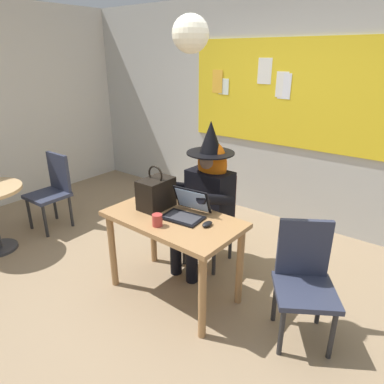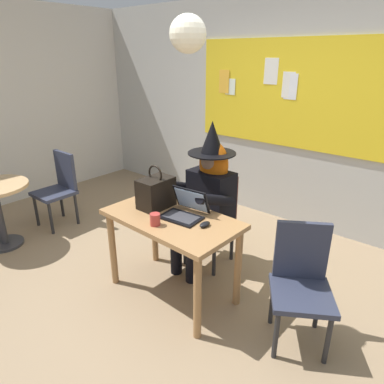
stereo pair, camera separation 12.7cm
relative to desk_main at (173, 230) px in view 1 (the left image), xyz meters
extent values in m
plane|color=#937A5B|center=(-0.02, -0.04, -0.63)|extent=(24.00, 24.00, 0.00)
cube|color=#B2B2AD|center=(-0.02, 2.06, 0.69)|extent=(6.33, 0.10, 2.63)
cube|color=yellow|center=(-0.02, 1.99, 0.92)|extent=(2.40, 0.02, 1.20)
cube|color=gold|center=(-0.93, 1.98, 1.02)|extent=(0.17, 0.01, 0.29)
cube|color=white|center=(-0.26, 1.98, 1.16)|extent=(0.17, 0.01, 0.29)
cube|color=white|center=(-0.03, 1.98, 1.02)|extent=(0.15, 0.01, 0.28)
cube|color=white|center=(-0.82, 1.98, 0.96)|extent=(0.15, 0.01, 0.20)
cube|color=white|center=(0.00, 1.98, 1.01)|extent=(0.16, 0.01, 0.28)
sphere|color=#F2EACC|center=(0.19, 0.00, 1.47)|extent=(0.24, 0.24, 0.24)
cube|color=#A37547|center=(0.00, 0.00, 0.10)|extent=(1.14, 0.66, 0.04)
cylinder|color=#A37547|center=(-0.51, -0.24, -0.27)|extent=(0.06, 0.06, 0.70)
cylinder|color=#A37547|center=(0.50, -0.27, -0.27)|extent=(0.06, 0.06, 0.70)
cylinder|color=#A37547|center=(-0.50, 0.27, -0.27)|extent=(0.06, 0.06, 0.70)
cylinder|color=#A37547|center=(0.51, 0.24, -0.27)|extent=(0.06, 0.06, 0.70)
cube|color=#4C1E19|center=(-0.06, 0.59, -0.20)|extent=(0.45, 0.45, 0.04)
cube|color=#4C1E19|center=(-0.08, 0.78, 0.04)|extent=(0.38, 0.07, 0.45)
cylinder|color=#262628|center=(0.12, 0.44, -0.42)|extent=(0.04, 0.04, 0.40)
cylinder|color=#262628|center=(-0.22, 0.41, -0.42)|extent=(0.04, 0.04, 0.40)
cylinder|color=#262628|center=(0.09, 0.78, -0.42)|extent=(0.04, 0.04, 0.40)
cylinder|color=#262628|center=(-0.25, 0.75, -0.42)|extent=(0.04, 0.04, 0.40)
cylinder|color=black|center=(0.02, 0.23, -0.40)|extent=(0.11, 0.11, 0.44)
cylinder|color=black|center=(-0.18, 0.24, -0.40)|extent=(0.11, 0.11, 0.44)
cylinder|color=black|center=(0.03, 0.40, -0.15)|extent=(0.17, 0.43, 0.15)
cylinder|color=black|center=(-0.17, 0.41, -0.15)|extent=(0.17, 0.43, 0.15)
cube|color=black|center=(-0.06, 0.61, 0.08)|extent=(0.43, 0.28, 0.52)
cylinder|color=black|center=(0.18, 0.37, 0.19)|extent=(0.11, 0.47, 0.24)
cylinder|color=black|center=(-0.32, 0.40, 0.19)|extent=(0.11, 0.47, 0.24)
sphere|color=#A37A60|center=(-0.06, 0.61, 0.44)|extent=(0.20, 0.20, 0.20)
ellipsoid|color=orange|center=(-0.06, 0.64, 0.40)|extent=(0.31, 0.23, 0.44)
cylinder|color=black|center=(-0.06, 0.61, 0.51)|extent=(0.44, 0.44, 0.01)
cone|color=black|center=(-0.06, 0.61, 0.66)|extent=(0.21, 0.21, 0.29)
cube|color=black|center=(0.08, 0.03, 0.13)|extent=(0.35, 0.25, 0.01)
cube|color=#333338|center=(0.08, 0.03, 0.13)|extent=(0.29, 0.18, 0.00)
cube|color=black|center=(0.06, 0.18, 0.23)|extent=(0.33, 0.12, 0.21)
cube|color=#99B7E0|center=(0.07, 0.17, 0.23)|extent=(0.29, 0.10, 0.18)
ellipsoid|color=black|center=(0.31, 0.04, 0.14)|extent=(0.06, 0.10, 0.03)
cube|color=black|center=(-0.23, 0.06, 0.25)|extent=(0.20, 0.30, 0.26)
torus|color=black|center=(-0.23, 0.06, 0.42)|extent=(0.16, 0.02, 0.16)
cylinder|color=#B23833|center=(0.01, -0.19, 0.17)|extent=(0.08, 0.08, 0.09)
cube|color=#2D3347|center=(-1.99, 0.04, -0.21)|extent=(0.42, 0.42, 0.04)
cube|color=#2D3347|center=(-2.00, 0.23, 0.04)|extent=(0.38, 0.04, 0.45)
cylinder|color=#262628|center=(-1.82, -0.13, -0.43)|extent=(0.04, 0.04, 0.40)
cylinder|color=#262628|center=(-2.16, -0.13, -0.43)|extent=(0.04, 0.04, 0.40)
cylinder|color=#262628|center=(-1.83, 0.21, -0.43)|extent=(0.04, 0.04, 0.40)
cylinder|color=#262628|center=(-2.17, 0.21, -0.43)|extent=(0.04, 0.04, 0.40)
cube|color=#2D3347|center=(1.08, 0.17, -0.21)|extent=(0.58, 0.58, 0.04)
cube|color=#2D3347|center=(0.98, 0.33, 0.03)|extent=(0.34, 0.24, 0.45)
cylinder|color=#262628|center=(1.31, 0.12, -0.43)|extent=(0.04, 0.04, 0.39)
cylinder|color=#262628|center=(1.03, -0.07, -0.43)|extent=(0.04, 0.04, 0.39)
cylinder|color=#262628|center=(1.13, 0.40, -0.43)|extent=(0.04, 0.04, 0.39)
cylinder|color=#262628|center=(0.84, 0.22, -0.43)|extent=(0.04, 0.04, 0.39)
camera|label=1|loc=(1.67, -1.91, 1.35)|focal=32.42mm
camera|label=2|loc=(1.77, -1.83, 1.35)|focal=32.42mm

